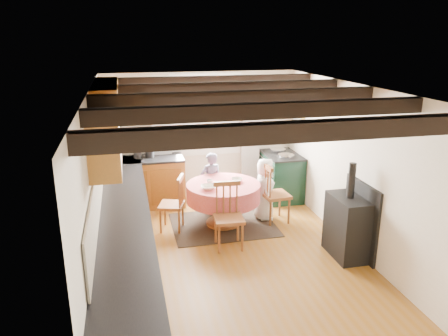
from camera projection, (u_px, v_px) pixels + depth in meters
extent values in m
cube|color=brown|center=(237.00, 263.00, 6.07)|extent=(3.60, 5.50, 0.00)
cube|color=white|center=(239.00, 90.00, 5.36)|extent=(3.60, 5.50, 0.00)
cube|color=silver|center=(201.00, 136.00, 8.27)|extent=(3.60, 0.00, 2.40)
cube|color=silver|center=(334.00, 303.00, 3.15)|extent=(3.60, 0.00, 2.40)
cube|color=silver|center=(96.00, 193.00, 5.32)|extent=(0.00, 5.50, 2.40)
cube|color=silver|center=(362.00, 172.00, 6.10)|extent=(0.00, 5.50, 2.40)
cube|color=black|center=(302.00, 131.00, 3.52)|extent=(3.60, 0.16, 0.16)
cube|color=black|center=(264.00, 111.00, 4.45)|extent=(3.60, 0.16, 0.16)
cube|color=black|center=(239.00, 97.00, 5.38)|extent=(3.60, 0.16, 0.16)
cube|color=black|center=(221.00, 88.00, 6.31)|extent=(3.60, 0.16, 0.16)
cube|color=black|center=(208.00, 81.00, 7.24)|extent=(3.60, 0.16, 0.16)
cube|color=beige|center=(98.00, 185.00, 5.61)|extent=(0.02, 4.50, 0.55)
cube|color=beige|center=(148.00, 139.00, 8.04)|extent=(1.40, 0.02, 0.55)
cube|color=#A16320|center=(125.00, 246.00, 5.61)|extent=(0.60, 5.30, 0.88)
cube|color=#A16320|center=(148.00, 183.00, 7.99)|extent=(1.30, 0.60, 0.88)
cube|color=black|center=(124.00, 213.00, 5.48)|extent=(0.64, 5.30, 0.04)
cube|color=black|center=(147.00, 159.00, 7.84)|extent=(1.30, 0.64, 0.04)
cube|color=#A16320|center=(107.00, 114.00, 6.25)|extent=(0.34, 1.80, 0.90)
cube|color=#A16320|center=(105.00, 142.00, 4.87)|extent=(0.34, 0.90, 0.70)
cube|color=white|center=(206.00, 115.00, 8.16)|extent=(1.34, 0.03, 1.54)
cube|color=white|center=(206.00, 115.00, 8.16)|extent=(1.20, 0.01, 1.40)
cube|color=#B5B5B5|center=(162.00, 144.00, 8.05)|extent=(0.35, 0.10, 2.10)
cube|color=#B5B5B5|center=(250.00, 140.00, 8.41)|extent=(0.35, 0.10, 2.10)
cylinder|color=black|center=(206.00, 83.00, 7.90)|extent=(2.00, 0.03, 0.03)
cube|color=gold|center=(298.00, 110.00, 8.08)|extent=(0.04, 0.50, 0.60)
cylinder|color=silver|center=(255.00, 108.00, 8.32)|extent=(0.30, 0.02, 0.30)
cube|color=#2C241F|center=(223.00, 225.00, 7.27)|extent=(1.69, 1.31, 0.01)
imported|color=slate|center=(211.00, 182.00, 7.68)|extent=(0.45, 0.34, 1.09)
imported|color=white|center=(265.00, 189.00, 7.38)|extent=(0.40, 0.56, 1.07)
imported|color=silver|center=(208.00, 187.00, 6.82)|extent=(0.27, 0.27, 0.06)
imported|color=silver|center=(237.00, 180.00, 7.17)|extent=(0.25, 0.25, 0.06)
imported|color=silver|center=(210.00, 182.00, 6.99)|extent=(0.12, 0.12, 0.09)
cylinder|color=#262628|center=(137.00, 151.00, 7.78)|extent=(0.15, 0.15, 0.25)
cylinder|color=#262628|center=(150.00, 153.00, 7.84)|extent=(0.16, 0.16, 0.18)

